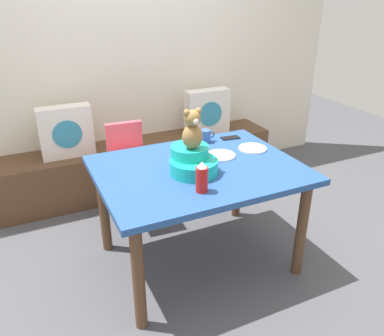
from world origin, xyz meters
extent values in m
plane|color=#4C4C51|center=(0.00, 0.00, 0.00)|extent=(8.00, 8.00, 0.00)
cube|color=silver|center=(0.00, 1.52, 1.30)|extent=(4.40, 0.10, 2.60)
cube|color=brown|center=(0.00, 1.25, 0.23)|extent=(2.60, 0.44, 0.46)
cube|color=white|center=(-0.65, 1.23, 0.68)|extent=(0.44, 0.14, 0.44)
cylinder|color=teal|center=(-0.65, 1.15, 0.68)|extent=(0.24, 0.01, 0.24)
cube|color=white|center=(0.69, 1.23, 0.68)|extent=(0.44, 0.14, 0.44)
cylinder|color=teal|center=(0.69, 1.15, 0.68)|extent=(0.24, 0.01, 0.24)
cube|color=#264C8C|center=(0.00, 0.00, 0.72)|extent=(1.30, 0.99, 0.04)
cylinder|color=brown|center=(-0.56, -0.41, 0.35)|extent=(0.07, 0.07, 0.70)
cylinder|color=brown|center=(0.56, -0.41, 0.35)|extent=(0.07, 0.07, 0.70)
cylinder|color=brown|center=(-0.56, 0.41, 0.35)|extent=(0.07, 0.07, 0.70)
cylinder|color=brown|center=(0.56, 0.41, 0.35)|extent=(0.07, 0.07, 0.70)
cylinder|color=#D84C59|center=(-0.24, 0.80, 0.51)|extent=(0.34, 0.34, 0.10)
cube|color=#D84C59|center=(-0.23, 0.94, 0.67)|extent=(0.30, 0.07, 0.24)
cube|color=white|center=(-0.25, 0.62, 0.58)|extent=(0.31, 0.22, 0.02)
cylinder|color=silver|center=(-0.38, 0.66, 0.23)|extent=(0.03, 0.03, 0.46)
cylinder|color=silver|center=(-0.10, 0.66, 0.23)|extent=(0.03, 0.03, 0.46)
cylinder|color=silver|center=(-0.38, 0.94, 0.23)|extent=(0.03, 0.03, 0.46)
cylinder|color=silver|center=(-0.10, 0.94, 0.23)|extent=(0.03, 0.03, 0.46)
cylinder|color=#17B2A0|center=(-0.07, -0.07, 0.79)|extent=(0.30, 0.30, 0.09)
cylinder|color=#17B2A0|center=(-0.07, -0.01, 0.86)|extent=(0.24, 0.24, 0.07)
ellipsoid|color=olive|center=(-0.07, -0.05, 0.97)|extent=(0.13, 0.11, 0.15)
sphere|color=olive|center=(-0.07, -0.05, 1.09)|extent=(0.10, 0.10, 0.10)
sphere|color=beige|center=(-0.07, -0.09, 1.08)|extent=(0.04, 0.04, 0.04)
sphere|color=olive|center=(-0.10, -0.05, 1.13)|extent=(0.04, 0.04, 0.04)
sphere|color=olive|center=(-0.03, -0.05, 1.13)|extent=(0.04, 0.04, 0.04)
cylinder|color=red|center=(-0.13, -0.30, 0.81)|extent=(0.07, 0.07, 0.15)
cone|color=white|center=(-0.13, -0.30, 0.91)|extent=(0.06, 0.06, 0.03)
cylinder|color=#335999|center=(0.24, 0.38, 0.79)|extent=(0.08, 0.08, 0.09)
torus|color=#335999|center=(0.29, 0.38, 0.79)|extent=(0.06, 0.01, 0.06)
cylinder|color=white|center=(0.22, 0.09, 0.75)|extent=(0.20, 0.20, 0.01)
cylinder|color=white|center=(0.48, 0.11, 0.75)|extent=(0.20, 0.20, 0.01)
cube|color=black|center=(0.45, 0.37, 0.74)|extent=(0.15, 0.09, 0.01)
camera|label=1|loc=(-0.99, -2.03, 1.79)|focal=36.15mm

